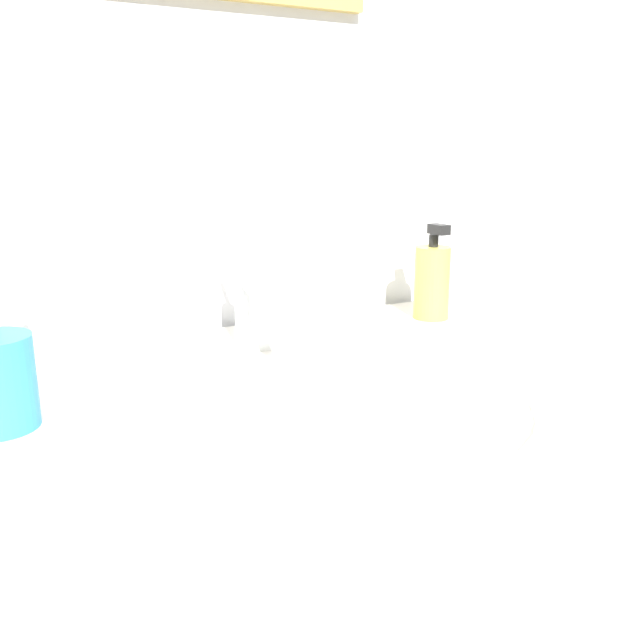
{
  "coord_description": "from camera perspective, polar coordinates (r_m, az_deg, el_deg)",
  "views": [
    {
      "loc": [
        -0.41,
        -0.7,
        1.14
      ],
      "look_at": [
        -0.04,
        -0.03,
        0.94
      ],
      "focal_mm": 38.91,
      "sensor_mm": 36.0,
      "label": 1
    }
  ],
  "objects": [
    {
      "name": "sink_basin",
      "position": [
        0.81,
        1.06,
        -9.23
      ],
      "size": [
        0.49,
        0.49,
        0.11
      ],
      "color": "white",
      "rests_on": "vanity_counter"
    },
    {
      "name": "faucet",
      "position": [
        0.97,
        -5.84,
        1.57
      ],
      "size": [
        0.02,
        0.17,
        0.14
      ],
      "color": "silver",
      "rests_on": "sink_basin"
    },
    {
      "name": "tiled_wall_back",
      "position": [
        1.12,
        -8.23,
        17.56
      ],
      "size": [
        2.15,
        0.04,
        2.4
      ],
      "primitive_type": "cube",
      "color": "silver",
      "rests_on": "ground"
    },
    {
      "name": "soap_dispenser",
      "position": [
        1.16,
        9.21,
        3.2
      ],
      "size": [
        0.06,
        0.06,
        0.16
      ],
      "color": "#DBCC4C",
      "rests_on": "vanity_counter"
    }
  ]
}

